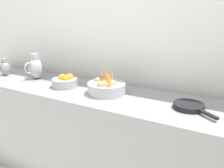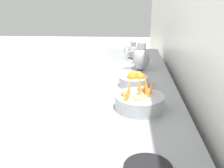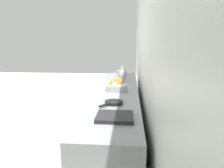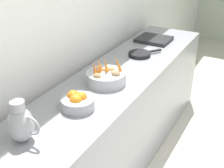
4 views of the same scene
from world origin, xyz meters
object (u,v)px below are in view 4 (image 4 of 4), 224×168
object	(u,v)px
metal_pitcher_tall	(21,124)
orange_bowl	(78,102)
vegetable_colander	(106,77)
skillet_on_counter	(140,54)

from	to	relation	value
metal_pitcher_tall	orange_bowl	bearing A→B (deg)	80.56
vegetable_colander	orange_bowl	bearing A→B (deg)	-87.34
vegetable_colander	orange_bowl	size ratio (longest dim) A/B	1.38
orange_bowl	skillet_on_counter	bearing A→B (deg)	91.26
vegetable_colander	orange_bowl	world-z (taller)	vegetable_colander
skillet_on_counter	vegetable_colander	bearing A→B (deg)	-89.63
vegetable_colander	skillet_on_counter	bearing A→B (deg)	90.37
vegetable_colander	skillet_on_counter	xyz separation A→B (m)	(-0.00, 0.65, -0.04)
orange_bowl	metal_pitcher_tall	world-z (taller)	metal_pitcher_tall
orange_bowl	metal_pitcher_tall	bearing A→B (deg)	-99.44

